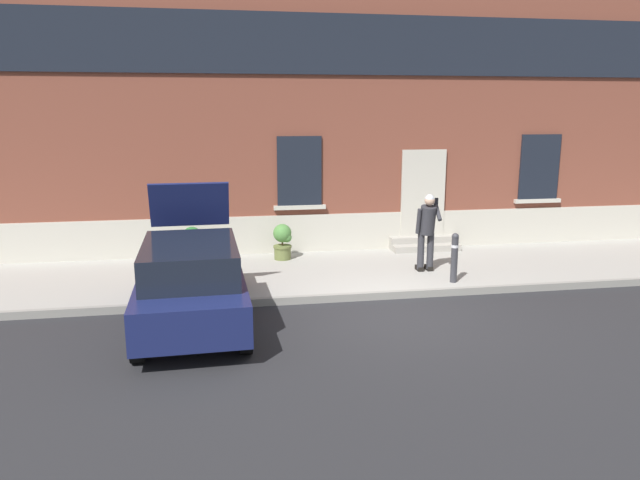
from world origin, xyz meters
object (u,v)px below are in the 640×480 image
(hatchback_car_navy, at_px, (191,281))
(planter_olive, at_px, (283,241))
(bollard_near_person, at_px, (454,256))
(person_on_phone, at_px, (427,227))
(planter_charcoal, at_px, (193,244))

(hatchback_car_navy, height_order, planter_olive, hatchback_car_navy)
(hatchback_car_navy, height_order, bollard_near_person, hatchback_car_navy)
(hatchback_car_navy, relative_size, person_on_phone, 2.36)
(planter_olive, bearing_deg, planter_charcoal, 179.60)
(bollard_near_person, bearing_deg, planter_olive, 142.19)
(hatchback_car_navy, distance_m, bollard_near_person, 5.44)
(planter_charcoal, bearing_deg, person_on_phone, -17.96)
(bollard_near_person, distance_m, planter_charcoal, 5.99)
(bollard_near_person, height_order, planter_olive, bollard_near_person)
(bollard_near_person, xyz_separation_m, planter_olive, (-3.30, 2.56, -0.11))
(bollard_near_person, bearing_deg, planter_charcoal, 154.58)
(person_on_phone, bearing_deg, planter_olive, 165.84)
(hatchback_car_navy, relative_size, planter_charcoal, 4.78)
(bollard_near_person, bearing_deg, hatchback_car_navy, -166.25)
(person_on_phone, bearing_deg, hatchback_car_navy, -141.72)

